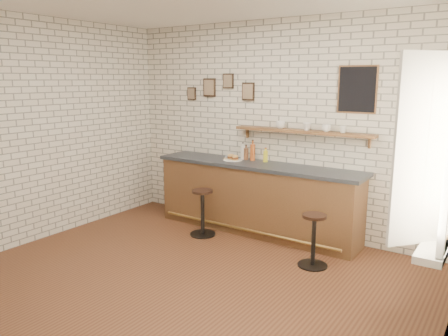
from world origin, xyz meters
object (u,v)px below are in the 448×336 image
at_px(shelf_cup_c, 326,128).
at_px(bar_stool_right, 314,239).
at_px(shelf_cup_d, 343,129).
at_px(bitters_bottle_brown, 246,154).
at_px(sandwich_plate, 233,160).
at_px(bitters_bottle_white, 243,152).
at_px(book_upper, 438,231).
at_px(shelf_cup_a, 281,125).
at_px(bar_counter, 256,198).
at_px(condiment_bottle_yellow, 266,156).
at_px(shelf_cup_b, 307,127).
at_px(book_lower, 437,234).
at_px(bitters_bottle_amber, 253,152).
at_px(bar_stool_left, 203,211).
at_px(ciabatta_sandwich, 233,157).

bearing_deg(shelf_cup_c, bar_stool_right, -133.48).
bearing_deg(shelf_cup_d, bitters_bottle_brown, 173.72).
relative_size(sandwich_plate, bar_stool_right, 0.44).
xyz_separation_m(bitters_bottle_white, bar_stool_right, (1.50, -0.83, -0.77)).
bearing_deg(shelf_cup_d, shelf_cup_c, 172.17).
height_order(shelf_cup_d, book_upper, shelf_cup_d).
distance_m(bitters_bottle_brown, shelf_cup_a, 0.70).
distance_m(bar_counter, shelf_cup_d, 1.56).
distance_m(sandwich_plate, condiment_bottle_yellow, 0.49).
bearing_deg(shelf_cup_a, shelf_cup_b, -29.46).
distance_m(shelf_cup_a, book_upper, 2.91).
relative_size(bar_counter, bar_stool_right, 4.88).
height_order(bitters_bottle_brown, shelf_cup_c, shelf_cup_c).
bearing_deg(sandwich_plate, bar_counter, -1.17).
bearing_deg(bar_stool_right, shelf_cup_d, 90.88).
height_order(bar_counter, shelf_cup_d, shelf_cup_d).
distance_m(bar_counter, sandwich_plate, 0.65).
height_order(shelf_cup_a, shelf_cup_d, shelf_cup_a).
distance_m(bar_counter, book_lower, 3.01).
height_order(bitters_bottle_amber, shelf_cup_a, shelf_cup_a).
bearing_deg(book_lower, bar_counter, 118.70).
height_order(shelf_cup_a, book_upper, shelf_cup_a).
height_order(bar_counter, condiment_bottle_yellow, condiment_bottle_yellow).
xyz_separation_m(bar_counter, shelf_cup_d, (1.15, 0.20, 1.04)).
bearing_deg(shelf_cup_a, condiment_bottle_yellow, 161.00).
bearing_deg(bar_counter, bar_stool_left, -134.85).
height_order(ciabatta_sandwich, shelf_cup_b, shelf_cup_b).
xyz_separation_m(bar_counter, shelf_cup_c, (0.93, 0.20, 1.04)).
height_order(bitters_bottle_amber, book_lower, bitters_bottle_amber).
xyz_separation_m(shelf_cup_a, shelf_cup_b, (0.39, 0.00, -0.00)).
height_order(sandwich_plate, book_lower, sandwich_plate).
bearing_deg(bitters_bottle_brown, bitters_bottle_white, 180.00).
distance_m(bar_stool_left, shelf_cup_b, 1.86).
bearing_deg(bitters_bottle_brown, bar_counter, -30.65).
bearing_deg(bar_stool_right, ciabatta_sandwich, 156.63).
bearing_deg(sandwich_plate, shelf_cup_a, 16.01).
relative_size(sandwich_plate, bitters_bottle_white, 1.12).
xyz_separation_m(bar_counter, shelf_cup_a, (0.26, 0.20, 1.05)).
xyz_separation_m(condiment_bottle_yellow, book_lower, (2.51, -1.68, -0.16)).
height_order(bar_stool_right, shelf_cup_d, shelf_cup_d).
relative_size(bitters_bottle_amber, book_lower, 1.51).
xyz_separation_m(sandwich_plate, book_upper, (2.97, -1.49, -0.06)).
relative_size(shelf_cup_a, shelf_cup_b, 1.18).
relative_size(bar_stool_left, shelf_cup_d, 6.85).
xyz_separation_m(bar_stool_right, shelf_cup_a, (-0.90, 0.87, 1.21)).
relative_size(shelf_cup_b, book_upper, 0.54).
height_order(ciabatta_sandwich, bar_stool_right, ciabatta_sandwich).
distance_m(bitters_bottle_brown, condiment_bottle_yellow, 0.33).
distance_m(sandwich_plate, book_lower, 3.34).
relative_size(bar_counter, bitters_bottle_amber, 10.20).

